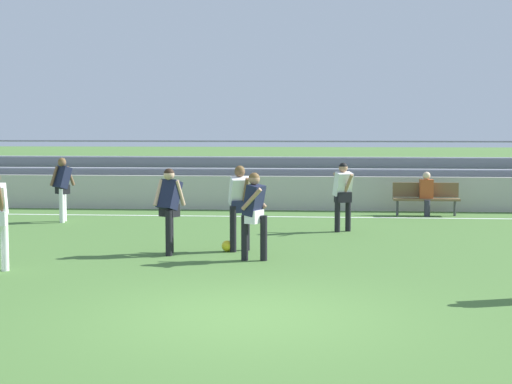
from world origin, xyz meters
name	(u,v)px	position (x,y,z in m)	size (l,w,h in m)	color
ground_plane	(245,316)	(0.00, 0.00, 0.00)	(160.00, 160.00, 0.00)	#477033
field_line_sideline	(284,217)	(0.00, 11.14, 0.00)	(44.00, 0.12, 0.01)	white
sideline_wall	(286,193)	(0.00, 12.84, 0.50)	(48.00, 0.16, 1.00)	#BCB7AD
bleacher_stand	(207,177)	(-2.65, 14.93, 0.81)	(25.78, 2.53, 1.98)	#9EA3AD
bench_near_wall_gap	(426,196)	(3.89, 11.81, 0.55)	(1.80, 0.40, 0.90)	brown
spectator_seated	(427,190)	(3.89, 11.69, 0.70)	(0.36, 0.42, 1.21)	#2D2D38
player_dark_pressing_high	(169,203)	(-1.91, 4.77, 0.99)	(0.63, 0.53, 1.66)	black
player_dark_challenging	(254,209)	(-0.23, 4.21, 0.96)	(0.48, 0.66, 1.62)	black
player_white_wide_right	(343,191)	(1.51, 8.28, 0.96)	(0.49, 0.69, 1.62)	black
player_white_overlapping	(240,200)	(-0.60, 5.26, 1.01)	(0.49, 0.63, 1.69)	black
player_dark_wide_left	(62,184)	(-5.61, 9.56, 0.98)	(0.62, 0.53, 1.65)	white
soccer_ball	(227,246)	(-0.84, 5.19, 0.11)	(0.22, 0.22, 0.22)	yellow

